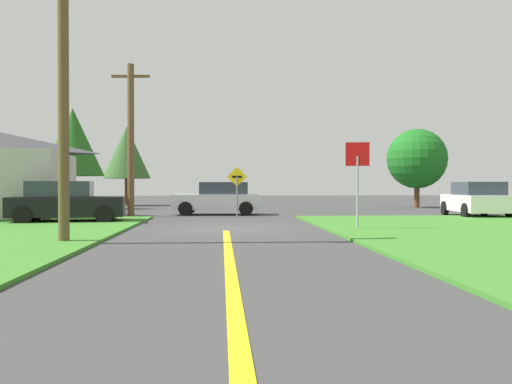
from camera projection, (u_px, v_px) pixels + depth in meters
The scene contains 12 objects.
ground_plane at pixel (226, 228), 18.29m from camera, with size 120.00×120.00×0.00m, color #3E3E3E.
lane_stripe_center at pixel (230, 261), 10.31m from camera, with size 0.20×14.00×0.01m, color yellow.
stop_sign at pixel (357, 168), 17.37m from camera, with size 0.75×0.19×2.84m.
car_on_crossroad at pixel (476, 199), 25.13m from camera, with size 2.50×4.53×1.62m.
parked_car_near_building at pixel (66, 202), 21.01m from camera, with size 4.48×2.60×1.62m.
car_approaching_junction at pixel (219, 199), 27.00m from camera, with size 4.38×2.24×1.62m.
utility_pole_near at pixel (63, 55), 13.44m from camera, with size 1.78×0.52×9.13m.
utility_pole_mid at pixel (131, 138), 25.52m from camera, with size 1.80×0.31×7.17m.
direction_sign at pixel (237, 186), 24.69m from camera, with size 0.90×0.14×2.31m.
oak_tree_left at pixel (127, 152), 39.07m from camera, with size 3.43×3.43×5.74m.
pine_tree_center at pixel (73, 142), 33.08m from camera, with size 3.77×3.77×6.19m.
oak_tree_right at pixel (417, 159), 35.54m from camera, with size 3.91×3.91×5.17m.
Camera 1 is at (-0.16, -18.31, 1.45)m, focal length 38.03 mm.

